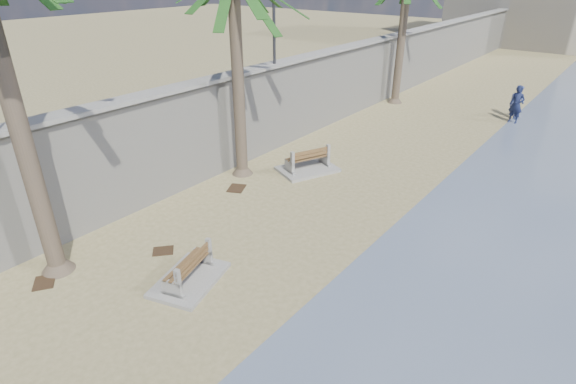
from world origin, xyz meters
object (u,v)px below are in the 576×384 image
Objects in this scene: bench_far at (307,161)px; bench_near at (188,270)px; person_b at (517,100)px; person_a at (517,102)px.

bench_near is at bearing -77.17° from bench_far.
person_b reaches higher than bench_near.
bench_near is 19.02m from person_a.
bench_near is 19.96m from person_b.
person_a is (3.03, 18.76, 0.72)m from bench_near.
bench_far is at bearing 111.19° from person_b.
bench_near is 7.62m from bench_far.
person_a is (4.72, 11.33, 0.68)m from bench_far.
bench_far is 1.20× the size of person_a.
bench_far is 12.30m from person_a.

